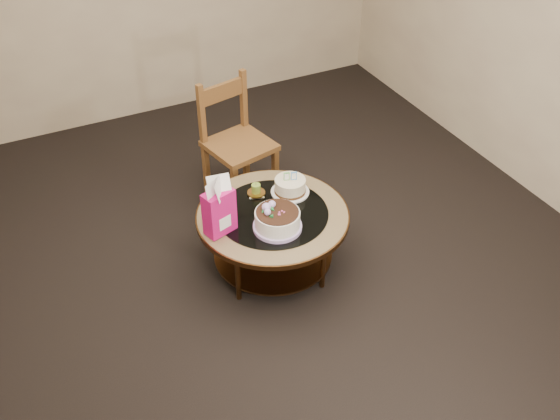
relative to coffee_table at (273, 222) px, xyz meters
name	(u,v)px	position (x,y,z in m)	size (l,w,h in m)	color
ground	(273,263)	(0.00, 0.00, -0.38)	(5.00, 5.00, 0.00)	black
room_walls	(271,59)	(0.00, 0.00, 1.16)	(4.52, 5.02, 2.61)	#C3B493
coffee_table	(273,222)	(0.00, 0.00, 0.00)	(1.02, 1.02, 0.46)	#593619
decorated_cake	(277,221)	(-0.04, -0.15, 0.14)	(0.32, 0.32, 0.18)	#C2A2E5
cream_cake	(290,186)	(0.21, 0.15, 0.13)	(0.26, 0.26, 0.17)	white
gift_bag	(219,207)	(-0.38, -0.02, 0.27)	(0.22, 0.18, 0.39)	#C8125B
pillar_candle	(256,191)	(-0.01, 0.23, 0.11)	(0.13, 0.13, 0.09)	#D1C556
dining_chair	(236,142)	(0.11, 0.86, 0.11)	(0.54, 0.54, 0.97)	brown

